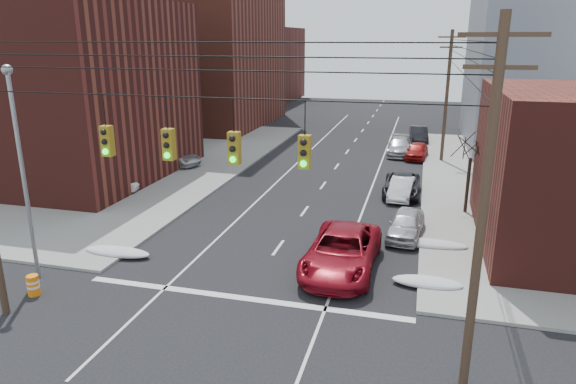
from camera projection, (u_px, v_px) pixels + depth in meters
The scene contains 24 objects.
sidewalk_nw at pixel (38, 155), 46.76m from camera, with size 40.00×40.00×0.15m, color gray.
building_brick_near at pixel (36, 90), 39.06m from camera, with size 20.00×16.00×13.00m, color #521D18.
building_brick_far at pixel (231, 64), 88.33m from camera, with size 22.00×18.00×12.00m, color #521D18.
building_glass at pixel (558, 33), 70.99m from camera, with size 20.00×18.00×22.00m, color gray.
utility_pole_right at pixel (483, 208), 14.23m from camera, with size 2.20×0.28×11.00m.
utility_pole_far at pixel (447, 94), 42.93m from camera, with size 2.20×0.28×11.00m.
traffic_signals at pixel (200, 144), 15.85m from camera, with size 17.00×0.42×2.02m.
street_light at pixel (20, 157), 21.47m from camera, with size 0.44×0.44×9.32m.
bare_tree at pixel (468, 177), 30.70m from camera, with size 2.09×2.20×4.93m.
snow_nw at pixel (117, 252), 25.27m from camera, with size 3.50×1.08×0.42m, color silver.
snow_ne at pixel (427, 282), 22.12m from camera, with size 3.00×1.08×0.42m, color silver.
snow_east_far at pixel (428, 244), 26.29m from camera, with size 4.00×1.08×0.42m, color silver.
red_pickup at pixel (342, 251), 23.55m from camera, with size 3.06×6.65×1.85m, color maroon.
parked_car_a at pixel (406, 224), 27.51m from camera, with size 1.72×4.28×1.46m, color silver.
parked_car_b at pixel (402, 188), 34.26m from camera, with size 1.44×4.14×1.36m, color white.
parked_car_c at pixel (402, 185), 34.93m from camera, with size 2.36×5.12×1.42m, color black.
parked_car_d at pixel (399, 146), 47.09m from camera, with size 2.15×5.30×1.54m, color #A2A1A6.
parked_car_e at pixel (417, 151), 45.51m from camera, with size 1.71×4.25×1.45m, color maroon.
parked_car_f at pixel (419, 134), 53.02m from camera, with size 1.65×4.73×1.56m, color black.
lot_car_a at pixel (109, 183), 35.18m from camera, with size 1.38×3.96×1.31m, color silver.
lot_car_b at pixel (176, 157), 42.74m from camera, with size 2.19×4.76×1.32m, color #B7B8BC.
lot_car_c at pixel (63, 176), 36.65m from camera, with size 2.01×4.93×1.43m, color black.
lot_car_d at pixel (131, 142), 48.48m from camera, with size 1.78×4.43×1.51m, color silver.
construction_barrel at pixel (33, 285), 21.34m from camera, with size 0.66×0.66×0.88m.
Camera 1 is at (6.69, -11.43, 10.31)m, focal length 32.00 mm.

